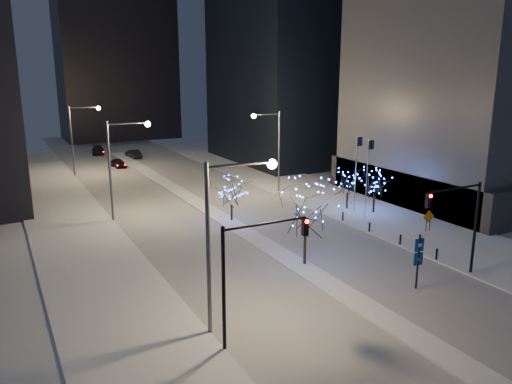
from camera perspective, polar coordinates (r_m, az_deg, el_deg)
ground at (r=33.08m, az=12.81°, el=-13.03°), size 160.00×160.00×0.00m
road at (r=62.17m, az=-8.55°, el=-0.15°), size 20.00×130.00×0.02m
median at (r=57.60m, az=-6.88°, el=-1.14°), size 2.00×80.00×0.15m
east_sidewalk at (r=56.52m, az=11.26°, el=-1.59°), size 10.00×90.00×0.15m
west_sidewalk at (r=44.92m, az=-19.07°, el=-6.09°), size 8.00×90.00×0.15m
midrise_block at (r=67.09m, az=26.05°, el=12.58°), size 30.00×22.00×30.00m
plinth at (r=68.27m, az=24.92°, el=1.66°), size 30.00×24.00×4.00m
horizon_block at (r=117.14m, az=-15.80°, el=16.24°), size 24.00×14.00×42.00m
street_lamp_w_near at (r=27.65m, az=-3.51°, el=-3.55°), size 4.40×0.56×10.00m
street_lamp_w_mid at (r=50.93m, az=-15.28°, el=3.93°), size 4.40×0.56×10.00m
street_lamp_w_far at (r=75.33m, az=-19.60°, el=6.63°), size 4.40×0.56×10.00m
street_lamp_east at (r=60.61m, az=1.91°, el=5.84°), size 3.90×0.56×10.00m
traffic_signal_west at (r=26.73m, az=-0.67°, el=-8.09°), size 5.26×0.43×7.00m
traffic_signal_east at (r=38.16m, az=22.48°, el=-2.46°), size 5.26×0.43×7.00m
flagpoles at (r=52.39m, az=12.00°, el=2.48°), size 1.35×2.60×8.00m
bollards at (r=46.12m, az=14.45°, el=-4.56°), size 0.16×12.16×0.90m
car_near at (r=81.03m, az=-15.45°, el=3.20°), size 2.16×4.20×1.37m
car_mid at (r=89.45m, az=-13.84°, el=4.27°), size 1.90×4.49×1.44m
car_far at (r=94.92m, az=-17.63°, el=4.56°), size 2.89×5.38×1.48m
holiday_tree_median_near at (r=37.83m, az=5.71°, el=-2.08°), size 5.98×5.98×6.58m
holiday_tree_median_far at (r=49.39m, az=-2.83°, el=0.01°), size 3.98×3.98×4.50m
holiday_tree_plaza_near at (r=53.57m, az=13.43°, el=0.84°), size 4.57×4.57×4.58m
holiday_tree_plaza_far at (r=54.40m, az=10.48°, el=1.31°), size 4.78×4.78×4.76m
wayfinding_sign at (r=36.02m, az=18.07°, el=-6.95°), size 0.70×0.17×3.92m
construction_sign at (r=48.90m, az=19.12°, el=-2.89°), size 1.24×0.18×2.05m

